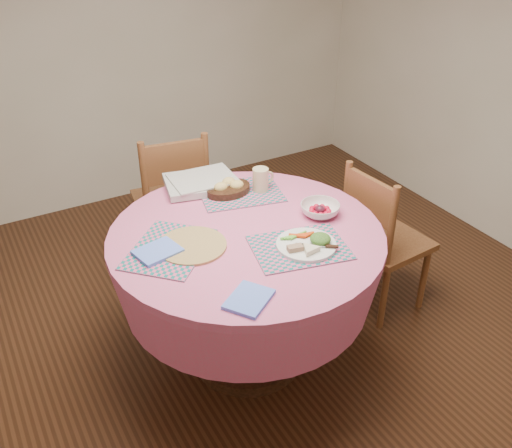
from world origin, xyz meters
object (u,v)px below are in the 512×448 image
at_px(dinner_plate, 309,243).
at_px(chair_right, 381,238).
at_px(chair_back, 173,199).
at_px(bread_bowl, 228,188).
at_px(wicker_trivet, 192,245).
at_px(dining_table, 247,268).
at_px(fruit_bowl, 320,210).
at_px(latte_mug, 261,179).

bearing_deg(dinner_plate, chair_right, 20.68).
distance_m(chair_back, bread_bowl, 0.64).
height_order(chair_back, wicker_trivet, chair_back).
distance_m(wicker_trivet, bread_bowl, 0.50).
xyz_separation_m(dining_table, bread_bowl, (0.10, 0.37, 0.23)).
bearing_deg(fruit_bowl, chair_back, 110.90).
bearing_deg(chair_back, bread_bowl, 108.06).
height_order(wicker_trivet, dinner_plate, dinner_plate).
xyz_separation_m(dinner_plate, bread_bowl, (-0.07, 0.60, 0.01)).
distance_m(chair_back, latte_mug, 0.74).
relative_size(chair_back, bread_bowl, 3.99).
relative_size(wicker_trivet, latte_mug, 2.56).
distance_m(chair_right, chair_back, 1.22).
bearing_deg(latte_mug, chair_right, -27.72).
height_order(chair_back, fruit_bowl, chair_back).
relative_size(dining_table, dinner_plate, 4.79).
height_order(wicker_trivet, bread_bowl, bread_bowl).
height_order(dining_table, wicker_trivet, wicker_trivet).
distance_m(dining_table, latte_mug, 0.48).
distance_m(chair_right, latte_mug, 0.74).
height_order(chair_back, latte_mug, chair_back).
bearing_deg(chair_right, chair_back, 37.45).
relative_size(dining_table, chair_right, 1.43).
xyz_separation_m(dinner_plate, latte_mug, (0.08, 0.55, 0.04)).
height_order(chair_back, bread_bowl, chair_back).
bearing_deg(bread_bowl, dinner_plate, -83.10).
relative_size(chair_back, dinner_plate, 3.55).
xyz_separation_m(dining_table, fruit_bowl, (0.37, -0.03, 0.22)).
distance_m(dining_table, wicker_trivet, 0.33).
xyz_separation_m(bread_bowl, latte_mug, (0.16, -0.06, 0.03)).
relative_size(wicker_trivet, bread_bowl, 1.30).
bearing_deg(chair_back, dinner_plate, 106.84).
xyz_separation_m(dining_table, latte_mug, (0.26, 0.31, 0.26)).
xyz_separation_m(chair_back, dinner_plate, (0.16, -1.16, 0.29)).
height_order(dining_table, chair_right, chair_right).
bearing_deg(chair_right, dinner_plate, 106.11).
relative_size(chair_back, fruit_bowl, 4.32).
bearing_deg(chair_back, latte_mug, 120.90).
relative_size(latte_mug, fruit_bowl, 0.55).
height_order(chair_right, wicker_trivet, chair_right).
height_order(latte_mug, fruit_bowl, latte_mug).
bearing_deg(fruit_bowl, chair_right, 5.74).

